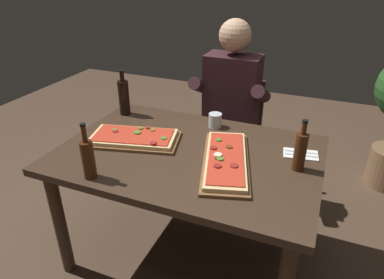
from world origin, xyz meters
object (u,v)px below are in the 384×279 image
(wine_bottle_dark, at_px, (88,158))
(vinegar_bottle_green, at_px, (124,97))
(pizza_rectangular_left, at_px, (226,160))
(seated_diner, at_px, (230,105))
(tumbler_near_camera, at_px, (215,120))
(diner_chair, at_px, (232,130))
(dining_table, at_px, (189,166))
(pizza_rectangular_front, at_px, (134,138))
(oil_bottle_amber, at_px, (300,150))

(wine_bottle_dark, xyz_separation_m, vinegar_bottle_green, (-0.26, 0.72, 0.02))
(pizza_rectangular_left, bearing_deg, seated_diner, 105.31)
(pizza_rectangular_left, bearing_deg, wine_bottle_dark, -146.79)
(tumbler_near_camera, height_order, diner_chair, diner_chair)
(wine_bottle_dark, height_order, seated_diner, seated_diner)
(pizza_rectangular_left, height_order, seated_diner, seated_diner)
(dining_table, distance_m, pizza_rectangular_front, 0.36)
(pizza_rectangular_front, relative_size, tumbler_near_camera, 6.48)
(diner_chair, bearing_deg, oil_bottle_amber, -55.36)
(dining_table, height_order, oil_bottle_amber, oil_bottle_amber)
(diner_chair, bearing_deg, pizza_rectangular_front, -112.15)
(pizza_rectangular_left, height_order, vinegar_bottle_green, vinegar_bottle_green)
(oil_bottle_amber, bearing_deg, pizza_rectangular_left, -166.66)
(pizza_rectangular_front, distance_m, vinegar_bottle_green, 0.42)
(vinegar_bottle_green, distance_m, diner_chair, 0.90)
(wine_bottle_dark, bearing_deg, dining_table, 50.19)
(pizza_rectangular_front, height_order, vinegar_bottle_green, vinegar_bottle_green)
(pizza_rectangular_front, height_order, seated_diner, seated_diner)
(wine_bottle_dark, bearing_deg, seated_diner, 72.98)
(pizza_rectangular_left, bearing_deg, pizza_rectangular_front, 176.67)
(pizza_rectangular_left, relative_size, tumbler_near_camera, 7.39)
(oil_bottle_amber, relative_size, tumbler_near_camera, 3.07)
(oil_bottle_amber, bearing_deg, seated_diner, 129.04)
(pizza_rectangular_front, distance_m, tumbler_near_camera, 0.52)
(pizza_rectangular_front, height_order, diner_chair, diner_chair)
(dining_table, relative_size, tumbler_near_camera, 16.05)
(dining_table, xyz_separation_m, seated_diner, (0.01, 0.74, 0.10))
(dining_table, bearing_deg, pizza_rectangular_front, -179.01)
(pizza_rectangular_front, xyz_separation_m, oil_bottle_amber, (0.91, 0.05, 0.09))
(tumbler_near_camera, bearing_deg, pizza_rectangular_front, -135.82)
(pizza_rectangular_front, relative_size, pizza_rectangular_left, 0.88)
(oil_bottle_amber, height_order, vinegar_bottle_green, vinegar_bottle_green)
(dining_table, relative_size, pizza_rectangular_left, 2.17)
(oil_bottle_amber, bearing_deg, vinegar_bottle_green, 166.94)
(vinegar_bottle_green, xyz_separation_m, diner_chair, (0.61, 0.54, -0.38))
(wine_bottle_dark, relative_size, vinegar_bottle_green, 0.94)
(wine_bottle_dark, relative_size, diner_chair, 0.33)
(tumbler_near_camera, xyz_separation_m, seated_diner, (-0.02, 0.38, -0.04))
(dining_table, bearing_deg, vinegar_bottle_green, 152.15)
(dining_table, bearing_deg, tumbler_near_camera, 85.07)
(pizza_rectangular_left, bearing_deg, dining_table, 170.18)
(pizza_rectangular_left, xyz_separation_m, diner_chair, (-0.21, 0.89, -0.27))
(wine_bottle_dark, bearing_deg, pizza_rectangular_left, 33.21)
(wine_bottle_dark, bearing_deg, vinegar_bottle_green, 109.67)
(oil_bottle_amber, xyz_separation_m, tumbler_near_camera, (-0.54, 0.31, -0.06))
(pizza_rectangular_front, xyz_separation_m, wine_bottle_dark, (0.00, -0.40, 0.09))
(oil_bottle_amber, height_order, diner_chair, oil_bottle_amber)
(tumbler_near_camera, bearing_deg, seated_diner, 92.92)
(pizza_rectangular_front, bearing_deg, oil_bottle_amber, 3.14)
(tumbler_near_camera, height_order, seated_diner, seated_diner)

